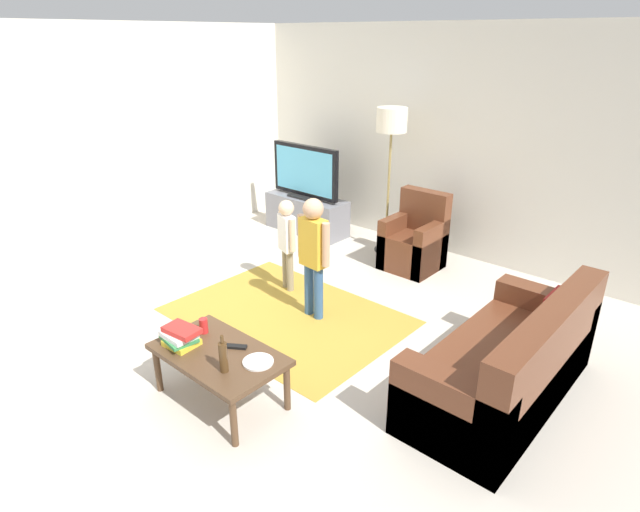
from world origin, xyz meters
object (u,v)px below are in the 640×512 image
at_px(tv, 305,172).
at_px(bottle, 223,357).
at_px(floor_lamp, 392,128).
at_px(book_stack, 181,336).
at_px(child_near_tv, 287,237).
at_px(tv_remote, 235,347).
at_px(armchair, 415,243).
at_px(child_center, 313,248).
at_px(coffee_table, 219,358).
at_px(plate, 258,362).
at_px(tv_stand, 307,215).
at_px(soda_can, 204,326).
at_px(couch, 512,368).

relative_size(tv, bottle, 3.88).
bearing_deg(floor_lamp, bottle, -73.35).
height_order(floor_lamp, book_stack, floor_lamp).
xyz_separation_m(child_near_tv, tv_remote, (1.00, -1.55, -0.17)).
relative_size(child_near_tv, book_stack, 3.25).
bearing_deg(armchair, child_center, -93.18).
relative_size(tv, coffee_table, 1.10).
bearing_deg(floor_lamp, plate, -70.64).
bearing_deg(tv_stand, armchair, -1.27).
bearing_deg(child_near_tv, tv_stand, 126.47).
distance_m(child_near_tv, plate, 2.03).
height_order(coffee_table, book_stack, book_stack).
xyz_separation_m(soda_can, plate, (0.62, 0.00, -0.05)).
xyz_separation_m(coffee_table, book_stack, (-0.28, -0.12, 0.12)).
height_order(child_center, coffee_table, child_center).
distance_m(tv_stand, floor_lamp, 1.80).
distance_m(floor_lamp, tv_remote, 3.46).
distance_m(armchair, plate, 3.05).
distance_m(tv, soda_can, 3.49).
bearing_deg(soda_can, tv, 119.88).
xyz_separation_m(child_center, soda_can, (0.04, -1.32, -0.24)).
bearing_deg(child_center, couch, 0.27).
distance_m(couch, book_stack, 2.47).
height_order(tv_stand, tv_remote, tv_stand).
xyz_separation_m(tv, couch, (3.66, -1.69, -0.56)).
relative_size(armchair, child_near_tv, 0.90).
relative_size(child_near_tv, plate, 4.54).
distance_m(floor_lamp, soda_can, 3.39).
distance_m(armchair, coffee_table, 3.10).
distance_m(child_near_tv, soda_can, 1.71).
bearing_deg(bottle, tv_remote, 125.31).
height_order(tv_stand, child_center, child_center).
relative_size(couch, bottle, 6.35).
distance_m(tv_remote, soda_can, 0.35).
bearing_deg(plate, tv_remote, 175.77).
bearing_deg(armchair, plate, -79.17).
height_order(coffee_table, plate, plate).
height_order(floor_lamp, plate, floor_lamp).
relative_size(floor_lamp, soda_can, 14.83).
bearing_deg(child_center, tv_stand, 134.48).
xyz_separation_m(floor_lamp, bottle, (1.02, -3.40, -1.01)).
distance_m(child_near_tv, coffee_table, 1.94).
height_order(armchair, plate, armchair).
relative_size(couch, soda_can, 15.00).
xyz_separation_m(child_center, tv_remote, (0.39, -1.30, -0.29)).
relative_size(tv, plate, 5.00).
distance_m(tv_stand, armchair, 1.78).
bearing_deg(tv, child_center, -45.17).
height_order(tv_stand, soda_can, soda_can).
bearing_deg(tv_remote, plate, -37.93).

